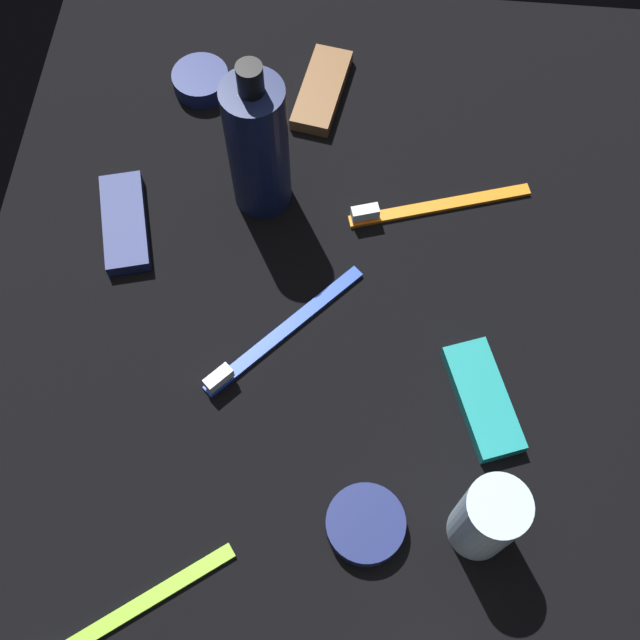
% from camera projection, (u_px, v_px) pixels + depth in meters
% --- Properties ---
extents(ground_plane, '(0.84, 0.64, 0.01)m').
position_uv_depth(ground_plane, '(320.00, 336.00, 0.74)').
color(ground_plane, black).
extents(lotion_bottle, '(0.06, 0.06, 0.18)m').
position_uv_depth(lotion_bottle, '(258.00, 146.00, 0.72)').
color(lotion_bottle, '#151E48').
rests_on(lotion_bottle, ground_plane).
extents(deodorant_stick, '(0.05, 0.05, 0.10)m').
position_uv_depth(deodorant_stick, '(487.00, 519.00, 0.61)').
color(deodorant_stick, silver).
rests_on(deodorant_stick, ground_plane).
extents(toothbrush_blue, '(0.14, 0.13, 0.02)m').
position_uv_depth(toothbrush_blue, '(275.00, 337.00, 0.72)').
color(toothbrush_blue, blue).
rests_on(toothbrush_blue, ground_plane).
extents(toothbrush_orange, '(0.06, 0.18, 0.02)m').
position_uv_depth(toothbrush_orange, '(429.00, 206.00, 0.78)').
color(toothbrush_orange, orange).
rests_on(toothbrush_orange, ground_plane).
extents(toothbrush_lime, '(0.12, 0.15, 0.02)m').
position_uv_depth(toothbrush_lime, '(116.00, 618.00, 0.62)').
color(toothbrush_lime, '#8CD133').
rests_on(toothbrush_lime, ground_plane).
extents(snack_bar_teal, '(0.11, 0.07, 0.01)m').
position_uv_depth(snack_bar_teal, '(483.00, 399.00, 0.70)').
color(snack_bar_teal, teal).
rests_on(snack_bar_teal, ground_plane).
extents(snack_bar_brown, '(0.11, 0.06, 0.01)m').
position_uv_depth(snack_bar_brown, '(322.00, 90.00, 0.84)').
color(snack_bar_brown, brown).
rests_on(snack_bar_brown, ground_plane).
extents(snack_bar_navy, '(0.11, 0.07, 0.01)m').
position_uv_depth(snack_bar_navy, '(125.00, 223.00, 0.77)').
color(snack_bar_navy, navy).
rests_on(snack_bar_navy, ground_plane).
extents(cream_tin_left, '(0.06, 0.06, 0.02)m').
position_uv_depth(cream_tin_left, '(201.00, 81.00, 0.84)').
color(cream_tin_left, navy).
rests_on(cream_tin_left, ground_plane).
extents(cream_tin_right, '(0.06, 0.06, 0.02)m').
position_uv_depth(cream_tin_right, '(365.00, 524.00, 0.65)').
color(cream_tin_right, navy).
rests_on(cream_tin_right, ground_plane).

